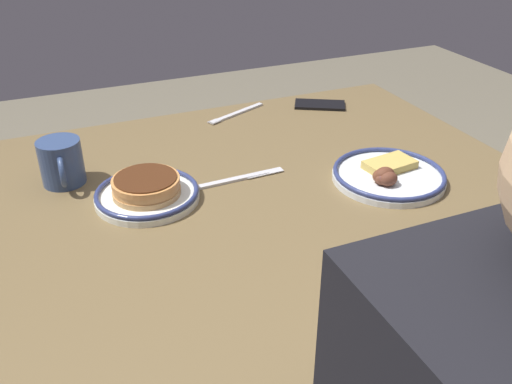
{
  "coord_description": "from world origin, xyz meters",
  "views": [
    {
      "loc": [
        0.41,
        0.94,
        1.34
      ],
      "look_at": [
        0.04,
        0.05,
        0.78
      ],
      "focal_mm": 38.85,
      "sensor_mm": 36.0,
      "label": 1
    }
  ],
  "objects_px": {
    "plate_center_pancakes": "(388,175)",
    "paper_napkin": "(496,262)",
    "butter_knife": "(240,178)",
    "cell_phone": "(320,105)",
    "plate_near_main": "(147,191)",
    "fork_near": "(236,114)",
    "coffee_mug": "(61,162)"
  },
  "relations": [
    {
      "from": "plate_center_pancakes",
      "to": "paper_napkin",
      "type": "xyz_separation_m",
      "value": [
        0.0,
        0.32,
        -0.01
      ]
    },
    {
      "from": "butter_knife",
      "to": "cell_phone",
      "type": "bearing_deg",
      "value": -139.38
    },
    {
      "from": "cell_phone",
      "to": "paper_napkin",
      "type": "distance_m",
      "value": 0.78
    },
    {
      "from": "plate_near_main",
      "to": "cell_phone",
      "type": "height_order",
      "value": "plate_near_main"
    },
    {
      "from": "fork_near",
      "to": "butter_knife",
      "type": "xyz_separation_m",
      "value": [
        0.13,
        0.36,
        -0.0
      ]
    },
    {
      "from": "plate_center_pancakes",
      "to": "paper_napkin",
      "type": "height_order",
      "value": "plate_center_pancakes"
    },
    {
      "from": "cell_phone",
      "to": "butter_knife",
      "type": "bearing_deg",
      "value": 69.74
    },
    {
      "from": "coffee_mug",
      "to": "fork_near",
      "type": "relative_size",
      "value": 0.65
    },
    {
      "from": "plate_center_pancakes",
      "to": "plate_near_main",
      "type": "bearing_deg",
      "value": -13.87
    },
    {
      "from": "plate_near_main",
      "to": "plate_center_pancakes",
      "type": "bearing_deg",
      "value": 166.13
    },
    {
      "from": "plate_center_pancakes",
      "to": "fork_near",
      "type": "bearing_deg",
      "value": -71.04
    },
    {
      "from": "coffee_mug",
      "to": "butter_knife",
      "type": "distance_m",
      "value": 0.39
    },
    {
      "from": "plate_near_main",
      "to": "cell_phone",
      "type": "xyz_separation_m",
      "value": [
        -0.59,
        -0.33,
        -0.02
      ]
    },
    {
      "from": "plate_center_pancakes",
      "to": "paper_napkin",
      "type": "bearing_deg",
      "value": 89.99
    },
    {
      "from": "plate_near_main",
      "to": "coffee_mug",
      "type": "distance_m",
      "value": 0.21
    },
    {
      "from": "plate_center_pancakes",
      "to": "paper_napkin",
      "type": "relative_size",
      "value": 1.64
    },
    {
      "from": "paper_napkin",
      "to": "butter_knife",
      "type": "relative_size",
      "value": 0.72
    },
    {
      "from": "coffee_mug",
      "to": "butter_knife",
      "type": "bearing_deg",
      "value": 159.23
    },
    {
      "from": "fork_near",
      "to": "plate_center_pancakes",
      "type": "bearing_deg",
      "value": 108.96
    },
    {
      "from": "plate_near_main",
      "to": "cell_phone",
      "type": "distance_m",
      "value": 0.67
    },
    {
      "from": "cell_phone",
      "to": "fork_near",
      "type": "xyz_separation_m",
      "value": [
        0.25,
        -0.03,
        -0.0
      ]
    },
    {
      "from": "cell_phone",
      "to": "paper_napkin",
      "type": "relative_size",
      "value": 0.96
    },
    {
      "from": "coffee_mug",
      "to": "paper_napkin",
      "type": "xyz_separation_m",
      "value": [
        -0.66,
        0.59,
        -0.05
      ]
    },
    {
      "from": "plate_center_pancakes",
      "to": "cell_phone",
      "type": "height_order",
      "value": "plate_center_pancakes"
    },
    {
      "from": "cell_phone",
      "to": "paper_napkin",
      "type": "xyz_separation_m",
      "value": [
        0.08,
        0.78,
        -0.0
      ]
    },
    {
      "from": "fork_near",
      "to": "butter_knife",
      "type": "height_order",
      "value": "same"
    },
    {
      "from": "cell_phone",
      "to": "fork_near",
      "type": "bearing_deg",
      "value": 21.24
    },
    {
      "from": "fork_near",
      "to": "butter_knife",
      "type": "distance_m",
      "value": 0.38
    },
    {
      "from": "plate_near_main",
      "to": "paper_napkin",
      "type": "xyz_separation_m",
      "value": [
        -0.51,
        0.45,
        -0.02
      ]
    },
    {
      "from": "plate_near_main",
      "to": "cell_phone",
      "type": "bearing_deg",
      "value": -150.6
    },
    {
      "from": "coffee_mug",
      "to": "plate_near_main",
      "type": "bearing_deg",
      "value": 136.4
    },
    {
      "from": "coffee_mug",
      "to": "cell_phone",
      "type": "xyz_separation_m",
      "value": [
        -0.74,
        -0.19,
        -0.05
      ]
    }
  ]
}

